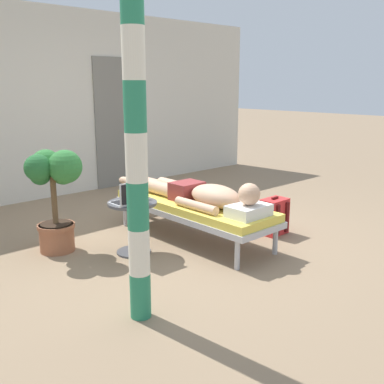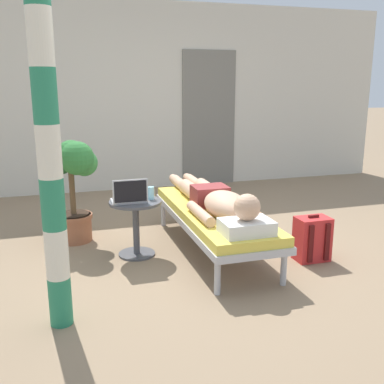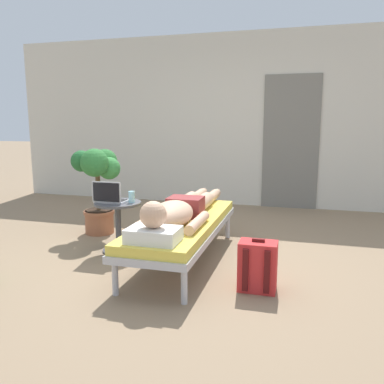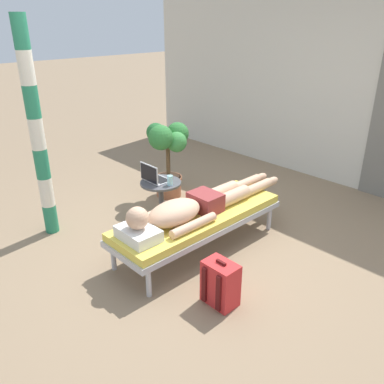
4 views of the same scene
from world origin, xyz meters
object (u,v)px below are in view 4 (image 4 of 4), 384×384
object	(u,v)px
person_reclining	(192,207)
drink_glass	(170,180)
potted_plant	(168,150)
side_table	(161,195)
lounge_chair	(198,219)
porch_post	(37,134)
laptop	(154,177)
backpack	(221,284)

from	to	relation	value
person_reclining	drink_glass	world-z (taller)	person_reclining
drink_glass	potted_plant	xyz separation A→B (m)	(-0.67, 0.55, 0.08)
person_reclining	side_table	distance (m)	0.76
lounge_chair	potted_plant	size ratio (longest dim) A/B	1.90
person_reclining	side_table	xyz separation A→B (m)	(-0.72, 0.18, -0.16)
person_reclining	drink_glass	xyz separation A→B (m)	(-0.57, 0.20, 0.07)
person_reclining	porch_post	size ratio (longest dim) A/B	0.93
lounge_chair	laptop	distance (m)	0.82
drink_glass	backpack	bearing A→B (deg)	-23.79
lounge_chair	backpack	bearing A→B (deg)	-32.06
side_table	porch_post	bearing A→B (deg)	-123.20
person_reclining	backpack	distance (m)	0.93
porch_post	potted_plant	bearing A→B (deg)	83.79
side_table	laptop	xyz separation A→B (m)	(-0.06, -0.05, 0.23)
lounge_chair	potted_plant	world-z (taller)	potted_plant
laptop	drink_glass	world-z (taller)	laptop
side_table	backpack	bearing A→B (deg)	-21.06
laptop	potted_plant	world-z (taller)	potted_plant
laptop	drink_glass	bearing A→B (deg)	18.08
person_reclining	drink_glass	bearing A→B (deg)	161.06
laptop	drink_glass	distance (m)	0.22
laptop	backpack	size ratio (longest dim) A/B	0.73
potted_plant	porch_post	xyz separation A→B (m)	(-0.18, -1.63, 0.50)
lounge_chair	porch_post	xyz separation A→B (m)	(-1.42, -0.98, 0.82)
lounge_chair	person_reclining	distance (m)	0.19
side_table	drink_glass	distance (m)	0.27
lounge_chair	backpack	xyz separation A→B (m)	(0.77, -0.48, -0.15)
lounge_chair	side_table	distance (m)	0.73
person_reclining	porch_post	world-z (taller)	porch_post
laptop	porch_post	bearing A→B (deg)	-122.14
person_reclining	laptop	world-z (taller)	laptop
side_table	laptop	distance (m)	0.24
backpack	potted_plant	bearing A→B (deg)	150.58
lounge_chair	person_reclining	bearing A→B (deg)	-90.00
drink_glass	person_reclining	bearing A→B (deg)	-18.94
lounge_chair	potted_plant	bearing A→B (deg)	152.29
laptop	backpack	world-z (taller)	laptop
laptop	potted_plant	xyz separation A→B (m)	(-0.46, 0.61, 0.08)
drink_glass	lounge_chair	bearing A→B (deg)	-10.79
laptop	backpack	bearing A→B (deg)	-18.64
side_table	potted_plant	size ratio (longest dim) A/B	0.51
backpack	potted_plant	xyz separation A→B (m)	(-2.02, 1.14, 0.47)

